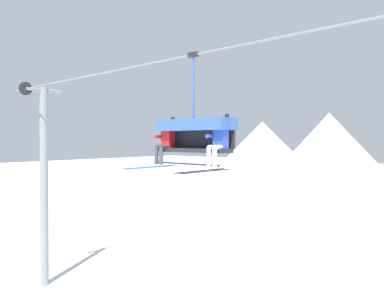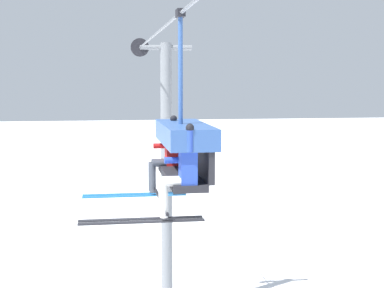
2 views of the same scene
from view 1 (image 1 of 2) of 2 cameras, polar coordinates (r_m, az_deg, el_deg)
The scene contains 7 objects.
mountain_peak_west at distance 58.86m, azimuth 10.66°, elevation -1.11°, with size 18.13×18.13×9.20m.
mountain_peak_central at distance 56.74m, azimuth 20.15°, elevation -0.68°, with size 18.10×18.10×10.24m.
lift_tower_near at distance 17.74m, azimuth -21.66°, elevation -5.25°, with size 0.36×1.88×8.84m.
lift_cable at distance 10.73m, azimuth -5.54°, elevation 12.29°, with size 18.12×0.05×0.05m.
chairlift_chair at distance 9.59m, azimuth 0.46°, elevation 2.14°, with size 2.22×0.74×2.84m.
skier_red at distance 10.05m, azimuth -4.18°, elevation 0.46°, with size 0.48×1.70×1.34m.
skier_blue at distance 8.85m, azimuth 3.94°, elevation 0.43°, with size 0.48×1.70×1.34m.
Camera 1 is at (7.08, -7.95, 6.40)m, focal length 35.00 mm.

